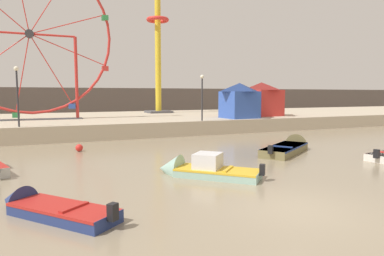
{
  "coord_description": "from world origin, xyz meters",
  "views": [
    {
      "loc": [
        -6.91,
        -7.93,
        3.42
      ],
      "look_at": [
        1.4,
        10.86,
        1.4
      ],
      "focal_mm": 32.17,
      "sensor_mm": 36.0,
      "label": 1
    }
  ],
  "objects_px": {
    "motorboat_navy_blue": "(44,207)",
    "carnival_booth_red_striped": "(261,98)",
    "promenade_lamp_far": "(202,91)",
    "drop_tower_yellow_tower": "(158,47)",
    "mooring_buoy_orange": "(79,148)",
    "promenade_lamp_near": "(17,88)",
    "ferris_wheel_red_frame": "(29,36)",
    "motorboat_olive_wood": "(291,147)",
    "carnival_booth_blue_tent": "(239,100)",
    "motorboat_seafoam": "(198,169)"
  },
  "relations": [
    {
      "from": "motorboat_navy_blue",
      "to": "carnival_booth_red_striped",
      "type": "height_order",
      "value": "carnival_booth_red_striped"
    },
    {
      "from": "motorboat_navy_blue",
      "to": "promenade_lamp_far",
      "type": "distance_m",
      "value": 20.11
    },
    {
      "from": "drop_tower_yellow_tower",
      "to": "mooring_buoy_orange",
      "type": "bearing_deg",
      "value": -121.3
    },
    {
      "from": "motorboat_navy_blue",
      "to": "promenade_lamp_near",
      "type": "xyz_separation_m",
      "value": [
        -1.35,
        15.72,
        3.67
      ]
    },
    {
      "from": "motorboat_navy_blue",
      "to": "ferris_wheel_red_frame",
      "type": "xyz_separation_m",
      "value": [
        -0.57,
        22.35,
        8.11
      ]
    },
    {
      "from": "drop_tower_yellow_tower",
      "to": "mooring_buoy_orange",
      "type": "distance_m",
      "value": 22.89
    },
    {
      "from": "motorboat_olive_wood",
      "to": "motorboat_navy_blue",
      "type": "bearing_deg",
      "value": 170.05
    },
    {
      "from": "carnival_booth_red_striped",
      "to": "mooring_buoy_orange",
      "type": "relative_size",
      "value": 9.67
    },
    {
      "from": "motorboat_navy_blue",
      "to": "promenade_lamp_far",
      "type": "relative_size",
      "value": 1.03
    },
    {
      "from": "mooring_buoy_orange",
      "to": "carnival_booth_blue_tent",
      "type": "bearing_deg",
      "value": 22.45
    },
    {
      "from": "motorboat_navy_blue",
      "to": "carnival_booth_blue_tent",
      "type": "relative_size",
      "value": 1.19
    },
    {
      "from": "carnival_booth_blue_tent",
      "to": "mooring_buoy_orange",
      "type": "distance_m",
      "value": 16.41
    },
    {
      "from": "promenade_lamp_near",
      "to": "mooring_buoy_orange",
      "type": "bearing_deg",
      "value": -54.6
    },
    {
      "from": "promenade_lamp_near",
      "to": "ferris_wheel_red_frame",
      "type": "bearing_deg",
      "value": 83.3
    },
    {
      "from": "motorboat_olive_wood",
      "to": "motorboat_seafoam",
      "type": "distance_m",
      "value": 8.57
    },
    {
      "from": "motorboat_navy_blue",
      "to": "carnival_booth_red_striped",
      "type": "distance_m",
      "value": 28.76
    },
    {
      "from": "motorboat_seafoam",
      "to": "promenade_lamp_far",
      "type": "relative_size",
      "value": 1.06
    },
    {
      "from": "ferris_wheel_red_frame",
      "to": "drop_tower_yellow_tower",
      "type": "bearing_deg",
      "value": 25.97
    },
    {
      "from": "promenade_lamp_far",
      "to": "carnival_booth_blue_tent",
      "type": "bearing_deg",
      "value": 19.59
    },
    {
      "from": "drop_tower_yellow_tower",
      "to": "promenade_lamp_near",
      "type": "distance_m",
      "value": 20.24
    },
    {
      "from": "ferris_wheel_red_frame",
      "to": "promenade_lamp_near",
      "type": "xyz_separation_m",
      "value": [
        -0.78,
        -6.64,
        -4.44
      ]
    },
    {
      "from": "ferris_wheel_red_frame",
      "to": "carnival_booth_blue_tent",
      "type": "distance_m",
      "value": 19.15
    },
    {
      "from": "carnival_booth_blue_tent",
      "to": "promenade_lamp_near",
      "type": "height_order",
      "value": "promenade_lamp_near"
    },
    {
      "from": "mooring_buoy_orange",
      "to": "motorboat_seafoam",
      "type": "bearing_deg",
      "value": -65.05
    },
    {
      "from": "motorboat_olive_wood",
      "to": "promenade_lamp_near",
      "type": "xyz_separation_m",
      "value": [
        -15.17,
        9.76,
        3.63
      ]
    },
    {
      "from": "carnival_booth_red_striped",
      "to": "mooring_buoy_orange",
      "type": "height_order",
      "value": "carnival_booth_red_striped"
    },
    {
      "from": "promenade_lamp_near",
      "to": "motorboat_olive_wood",
      "type": "bearing_deg",
      "value": -32.75
    },
    {
      "from": "drop_tower_yellow_tower",
      "to": "carnival_booth_red_striped",
      "type": "relative_size",
      "value": 3.75
    },
    {
      "from": "drop_tower_yellow_tower",
      "to": "promenade_lamp_far",
      "type": "bearing_deg",
      "value": -92.82
    },
    {
      "from": "motorboat_olive_wood",
      "to": "motorboat_navy_blue",
      "type": "distance_m",
      "value": 15.05
    },
    {
      "from": "motorboat_olive_wood",
      "to": "ferris_wheel_red_frame",
      "type": "relative_size",
      "value": 0.39
    },
    {
      "from": "motorboat_seafoam",
      "to": "promenade_lamp_far",
      "type": "xyz_separation_m",
      "value": [
        6.39,
        12.99,
        3.44
      ]
    },
    {
      "from": "motorboat_olive_wood",
      "to": "promenade_lamp_far",
      "type": "height_order",
      "value": "promenade_lamp_far"
    },
    {
      "from": "motorboat_olive_wood",
      "to": "carnival_booth_red_striped",
      "type": "distance_m",
      "value": 15.49
    },
    {
      "from": "carnival_booth_blue_tent",
      "to": "promenade_lamp_near",
      "type": "xyz_separation_m",
      "value": [
        -18.38,
        -1.38,
        0.97
      ]
    },
    {
      "from": "promenade_lamp_near",
      "to": "promenade_lamp_far",
      "type": "relative_size",
      "value": 1.07
    },
    {
      "from": "motorboat_navy_blue",
      "to": "carnival_booth_red_striped",
      "type": "bearing_deg",
      "value": -86.4
    },
    {
      "from": "ferris_wheel_red_frame",
      "to": "promenade_lamp_near",
      "type": "bearing_deg",
      "value": -96.7
    },
    {
      "from": "drop_tower_yellow_tower",
      "to": "promenade_lamp_near",
      "type": "height_order",
      "value": "drop_tower_yellow_tower"
    },
    {
      "from": "motorboat_seafoam",
      "to": "promenade_lamp_near",
      "type": "distance_m",
      "value": 15.59
    },
    {
      "from": "ferris_wheel_red_frame",
      "to": "drop_tower_yellow_tower",
      "type": "relative_size",
      "value": 0.89
    },
    {
      "from": "ferris_wheel_red_frame",
      "to": "drop_tower_yellow_tower",
      "type": "distance_m",
      "value": 15.17
    },
    {
      "from": "drop_tower_yellow_tower",
      "to": "carnival_booth_blue_tent",
      "type": "distance_m",
      "value": 13.93
    },
    {
      "from": "carnival_booth_red_striped",
      "to": "carnival_booth_blue_tent",
      "type": "xyz_separation_m",
      "value": [
        -4.05,
        -2.27,
        -0.09
      ]
    },
    {
      "from": "motorboat_navy_blue",
      "to": "promenade_lamp_far",
      "type": "bearing_deg",
      "value": -77.72
    },
    {
      "from": "promenade_lamp_near",
      "to": "motorboat_navy_blue",
      "type": "bearing_deg",
      "value": -85.1
    },
    {
      "from": "ferris_wheel_red_frame",
      "to": "carnival_booth_blue_tent",
      "type": "height_order",
      "value": "ferris_wheel_red_frame"
    },
    {
      "from": "motorboat_olive_wood",
      "to": "ferris_wheel_red_frame",
      "type": "height_order",
      "value": "ferris_wheel_red_frame"
    },
    {
      "from": "carnival_booth_red_striped",
      "to": "motorboat_navy_blue",
      "type": "bearing_deg",
      "value": -142.65
    },
    {
      "from": "motorboat_seafoam",
      "to": "carnival_booth_blue_tent",
      "type": "xyz_separation_m",
      "value": [
        11.03,
        14.65,
        2.63
      ]
    }
  ]
}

